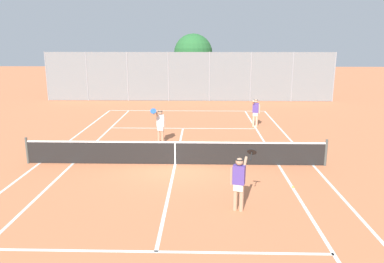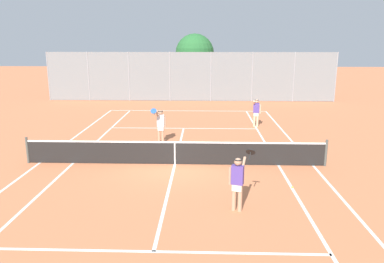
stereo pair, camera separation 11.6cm
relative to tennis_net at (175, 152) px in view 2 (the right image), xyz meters
The scene contains 10 objects.
ground_plane 0.51m from the tennis_net, ahead, with size 120.00×120.00×0.00m, color #C67047.
court_line_markings 0.51m from the tennis_net, ahead, with size 11.10×23.90×0.01m.
tennis_net is the anchor object (origin of this frame).
player_near_side 4.66m from the tennis_net, 62.66° to the right, with size 0.81×0.70×1.77m.
player_far_left 3.43m from the tennis_net, 105.93° to the left, with size 0.66×0.74×1.77m.
player_far_right 8.11m from the tennis_net, 59.26° to the left, with size 0.48×0.47×1.60m.
loose_tennis_ball_1 0.88m from the tennis_net, 52.62° to the left, with size 0.07×0.07×0.07m, color #D1DB33.
loose_tennis_ball_2 4.78m from the tennis_net, 29.68° to the right, with size 0.07×0.07×0.07m, color #D1DB33.
back_fence 16.54m from the tennis_net, 90.00° to the left, with size 23.61×0.08×3.99m.
tree_behind_left 19.54m from the tennis_net, 89.29° to the left, with size 3.36×3.36×5.47m.
Camera 2 is at (1.16, -14.22, 4.80)m, focal length 35.00 mm.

